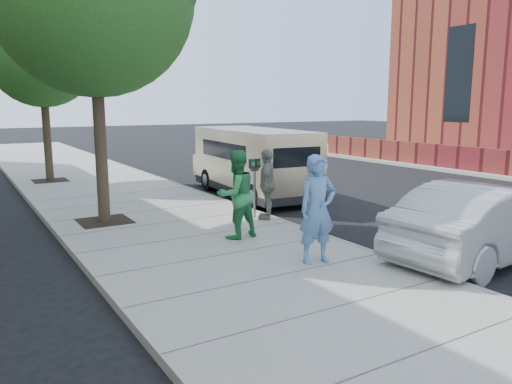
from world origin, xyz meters
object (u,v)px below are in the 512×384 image
(person_green_shirt, at_px, (236,194))
(person_striped_polo, at_px, (267,184))
(tree_far, at_px, (42,48))
(person_officer, at_px, (317,209))
(person_gray_shirt, at_px, (317,197))
(sedan, at_px, (486,222))
(parking_meter, at_px, (255,175))
(van, at_px, (252,161))

(person_green_shirt, height_order, person_striped_polo, person_green_shirt)
(tree_far, distance_m, person_striped_polo, 10.74)
(person_officer, height_order, person_gray_shirt, person_officer)
(sedan, bearing_deg, person_gray_shirt, 31.75)
(parking_meter, xyz_separation_m, van, (1.89, 3.28, -0.07))
(parking_meter, bearing_deg, person_striped_polo, -60.76)
(parking_meter, relative_size, van, 0.25)
(van, bearing_deg, parking_meter, -115.45)
(tree_far, xyz_separation_m, person_striped_polo, (3.45, -9.40, -3.87))
(sedan, distance_m, person_officer, 3.34)
(person_gray_shirt, bearing_deg, person_striped_polo, -137.83)
(tree_far, relative_size, person_officer, 3.37)
(parking_meter, relative_size, person_striped_polo, 0.85)
(van, distance_m, person_striped_polo, 3.91)
(parking_meter, xyz_separation_m, sedan, (2.20, -4.80, -0.47))
(van, bearing_deg, person_striped_polo, -111.06)
(sedan, bearing_deg, person_officer, 63.24)
(person_officer, distance_m, person_green_shirt, 2.24)
(parking_meter, relative_size, person_officer, 0.76)
(person_officer, bearing_deg, person_gray_shirt, 61.94)
(tree_far, xyz_separation_m, person_green_shirt, (1.95, -10.57, -3.81))
(person_green_shirt, height_order, person_gray_shirt, person_green_shirt)
(parking_meter, xyz_separation_m, person_striped_polo, (0.20, -0.25, -0.20))
(tree_far, relative_size, person_green_shirt, 3.50)
(sedan, bearing_deg, tree_far, 15.63)
(person_officer, bearing_deg, van, 77.76)
(sedan, relative_size, person_officer, 2.36)
(parking_meter, relative_size, person_green_shirt, 0.79)
(van, height_order, person_gray_shirt, van)
(person_officer, bearing_deg, sedan, -11.26)
(parking_meter, height_order, person_officer, person_officer)
(tree_far, bearing_deg, sedan, -68.66)
(tree_far, bearing_deg, van, -48.81)
(person_officer, bearing_deg, parking_meter, 85.83)
(tree_far, bearing_deg, parking_meter, -70.45)
(person_green_shirt, distance_m, person_striped_polo, 1.90)
(tree_far, bearing_deg, person_officer, -79.56)
(person_gray_shirt, bearing_deg, van, -154.96)
(tree_far, bearing_deg, person_gray_shirt, -73.07)
(parking_meter, bearing_deg, person_gray_shirt, -94.98)
(parking_meter, bearing_deg, van, 49.77)
(person_striped_polo, bearing_deg, person_gray_shirt, 37.42)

